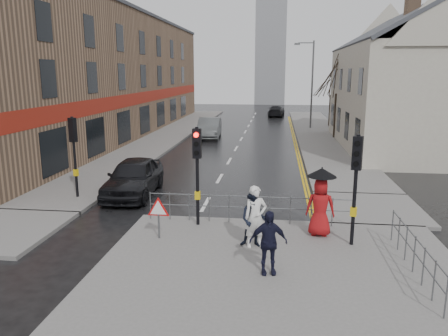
% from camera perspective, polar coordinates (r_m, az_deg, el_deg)
% --- Properties ---
extents(ground, '(120.00, 120.00, 0.00)m').
position_cam_1_polar(ground, '(15.20, -4.29, -8.07)').
color(ground, black).
rests_on(ground, ground).
extents(near_pavement, '(10.00, 9.00, 0.14)m').
position_cam_1_polar(near_pavement, '(11.70, 7.25, -14.30)').
color(near_pavement, '#605E5B').
rests_on(near_pavement, ground).
extents(left_pavement, '(4.00, 44.00, 0.14)m').
position_cam_1_polar(left_pavement, '(38.48, -7.20, 4.48)').
color(left_pavement, '#605E5B').
rests_on(left_pavement, ground).
extents(right_pavement, '(4.00, 40.00, 0.14)m').
position_cam_1_polar(right_pavement, '(39.48, 12.23, 4.50)').
color(right_pavement, '#605E5B').
rests_on(right_pavement, ground).
extents(pavement_bridge_right, '(4.00, 4.20, 0.14)m').
position_cam_1_polar(pavement_bridge_right, '(18.13, 18.36, -5.05)').
color(pavement_bridge_right, '#605E5B').
rests_on(pavement_bridge_right, ground).
extents(building_left_terrace, '(8.00, 42.00, 10.00)m').
position_cam_1_polar(building_left_terrace, '(38.90, -15.82, 11.49)').
color(building_left_terrace, '#89684F').
rests_on(building_left_terrace, ground).
extents(building_right_cream, '(9.00, 16.40, 10.10)m').
position_cam_1_polar(building_right_cream, '(33.26, 23.34, 10.50)').
color(building_right_cream, '#BAB5A2').
rests_on(building_right_cream, ground).
extents(church_tower, '(5.00, 5.00, 18.00)m').
position_cam_1_polar(church_tower, '(76.06, 6.12, 15.12)').
color(church_tower, gray).
rests_on(church_tower, ground).
extents(traffic_signal_near_left, '(0.28, 0.27, 3.40)m').
position_cam_1_polar(traffic_signal_near_left, '(14.68, -3.53, 1.18)').
color(traffic_signal_near_left, black).
rests_on(traffic_signal_near_left, near_pavement).
extents(traffic_signal_near_right, '(0.34, 0.33, 3.40)m').
position_cam_1_polar(traffic_signal_near_right, '(13.48, 16.88, -0.35)').
color(traffic_signal_near_right, black).
rests_on(traffic_signal_near_right, near_pavement).
extents(traffic_signal_far_left, '(0.34, 0.33, 3.40)m').
position_cam_1_polar(traffic_signal_far_left, '(19.11, -19.03, 3.15)').
color(traffic_signal_far_left, black).
rests_on(traffic_signal_far_left, left_pavement).
extents(guard_railing_front, '(7.14, 0.04, 1.00)m').
position_cam_1_polar(guard_railing_front, '(15.25, 3.33, -4.58)').
color(guard_railing_front, '#595B5E').
rests_on(guard_railing_front, near_pavement).
extents(guard_railing_side, '(0.04, 4.54, 1.00)m').
position_cam_1_polar(guard_railing_side, '(12.61, 23.67, -9.42)').
color(guard_railing_side, '#595B5E').
rests_on(guard_railing_side, near_pavement).
extents(warning_sign, '(0.80, 0.07, 1.35)m').
position_cam_1_polar(warning_sign, '(13.93, -8.57, -5.58)').
color(warning_sign, '#595B5E').
rests_on(warning_sign, near_pavement).
extents(street_lamp, '(1.83, 0.25, 8.00)m').
position_cam_1_polar(street_lamp, '(42.07, 11.22, 11.35)').
color(street_lamp, '#595B5E').
rests_on(street_lamp, right_pavement).
extents(tree_near, '(2.40, 2.40, 6.58)m').
position_cam_1_polar(tree_near, '(36.26, 14.63, 11.74)').
color(tree_near, '#2E2319').
rests_on(tree_near, right_pavement).
extents(tree_far, '(2.40, 2.40, 5.64)m').
position_cam_1_polar(tree_far, '(44.27, 13.88, 10.91)').
color(tree_far, '#2E2319').
rests_on(tree_far, right_pavement).
extents(pedestrian_a, '(0.79, 0.65, 1.88)m').
position_cam_1_polar(pedestrian_a, '(13.16, 4.13, -6.36)').
color(pedestrian_a, white).
rests_on(pedestrian_a, near_pavement).
extents(pedestrian_b, '(0.84, 0.67, 1.67)m').
position_cam_1_polar(pedestrian_b, '(13.20, 3.89, -6.78)').
color(pedestrian_b, black).
rests_on(pedestrian_b, near_pavement).
extents(pedestrian_with_umbrella, '(0.99, 0.96, 2.23)m').
position_cam_1_polar(pedestrian_with_umbrella, '(14.29, 12.50, -4.15)').
color(pedestrian_with_umbrella, '#9F1215').
rests_on(pedestrian_with_umbrella, near_pavement).
extents(pedestrian_d, '(1.06, 0.58, 1.71)m').
position_cam_1_polar(pedestrian_d, '(11.53, 5.78, -9.63)').
color(pedestrian_d, black).
rests_on(pedestrian_d, near_pavement).
extents(car_parked, '(2.12, 4.87, 1.63)m').
position_cam_1_polar(car_parked, '(19.52, -11.72, -1.17)').
color(car_parked, black).
rests_on(car_parked, ground).
extents(car_mid, '(2.03, 5.06, 1.64)m').
position_cam_1_polar(car_mid, '(36.05, -1.94, 5.24)').
color(car_mid, '#4E5253').
rests_on(car_mid, ground).
extents(car_far, '(2.14, 4.63, 1.31)m').
position_cam_1_polar(car_far, '(54.24, 6.85, 7.40)').
color(car_far, black).
rests_on(car_far, ground).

